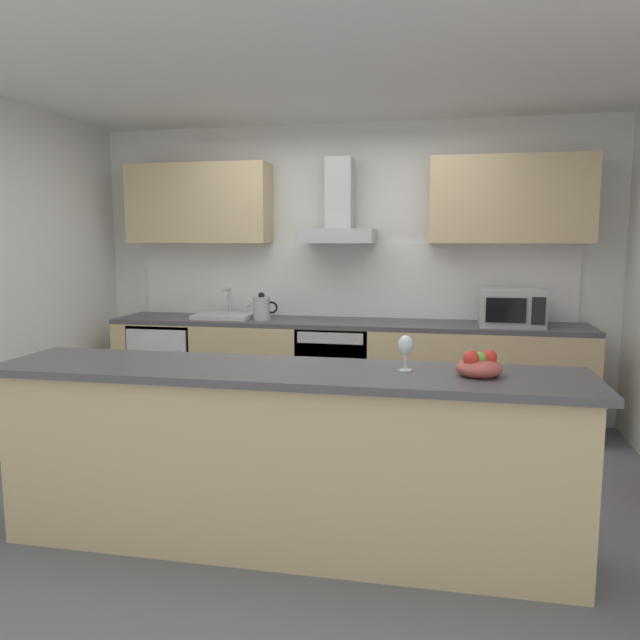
# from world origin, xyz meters

# --- Properties ---
(ground) EXTENTS (5.59, 4.46, 0.02)m
(ground) POSITION_xyz_m (0.00, 0.00, -0.01)
(ground) COLOR slate
(ceiling) EXTENTS (5.59, 4.46, 0.02)m
(ceiling) POSITION_xyz_m (0.00, 0.00, 2.61)
(ceiling) COLOR white
(wall_back) EXTENTS (5.59, 0.12, 2.60)m
(wall_back) POSITION_xyz_m (0.00, 1.79, 1.30)
(wall_back) COLOR white
(wall_back) RESTS_ON ground
(backsplash_tile) EXTENTS (3.90, 0.02, 0.66)m
(backsplash_tile) POSITION_xyz_m (0.00, 1.72, 1.23)
(backsplash_tile) COLOR white
(counter_back) EXTENTS (4.04, 0.60, 0.90)m
(counter_back) POSITION_xyz_m (0.00, 1.41, 0.45)
(counter_back) COLOR #D1B784
(counter_back) RESTS_ON ground
(counter_island) EXTENTS (3.01, 0.64, 0.95)m
(counter_island) POSITION_xyz_m (0.05, -0.78, 0.48)
(counter_island) COLOR #D1B784
(counter_island) RESTS_ON ground
(upper_cabinets) EXTENTS (3.98, 0.32, 0.70)m
(upper_cabinets) POSITION_xyz_m (0.00, 1.56, 1.91)
(upper_cabinets) COLOR #D1B784
(oven) EXTENTS (0.60, 0.62, 0.80)m
(oven) POSITION_xyz_m (-0.06, 1.38, 0.46)
(oven) COLOR slate
(oven) RESTS_ON ground
(refrigerator) EXTENTS (0.58, 0.60, 0.85)m
(refrigerator) POSITION_xyz_m (-1.58, 1.38, 0.43)
(refrigerator) COLOR white
(refrigerator) RESTS_ON ground
(microwave) EXTENTS (0.50, 0.38, 0.30)m
(microwave) POSITION_xyz_m (1.37, 1.36, 1.05)
(microwave) COLOR #B7BABC
(microwave) RESTS_ON counter_back
(sink) EXTENTS (0.50, 0.40, 0.26)m
(sink) POSITION_xyz_m (-1.06, 1.39, 0.93)
(sink) COLOR silver
(sink) RESTS_ON counter_back
(kettle) EXTENTS (0.29, 0.15, 0.24)m
(kettle) POSITION_xyz_m (-0.71, 1.35, 1.01)
(kettle) COLOR #B7BABC
(kettle) RESTS_ON counter_back
(range_hood) EXTENTS (0.62, 0.45, 0.72)m
(range_hood) POSITION_xyz_m (-0.06, 1.51, 1.79)
(range_hood) COLOR #B7BABC
(wine_glass) EXTENTS (0.08, 0.08, 0.18)m
(wine_glass) POSITION_xyz_m (0.65, -0.72, 1.07)
(wine_glass) COLOR silver
(wine_glass) RESTS_ON counter_island
(fruit_bowl) EXTENTS (0.22, 0.22, 0.13)m
(fruit_bowl) POSITION_xyz_m (1.00, -0.76, 0.99)
(fruit_bowl) COLOR #B24C47
(fruit_bowl) RESTS_ON counter_island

